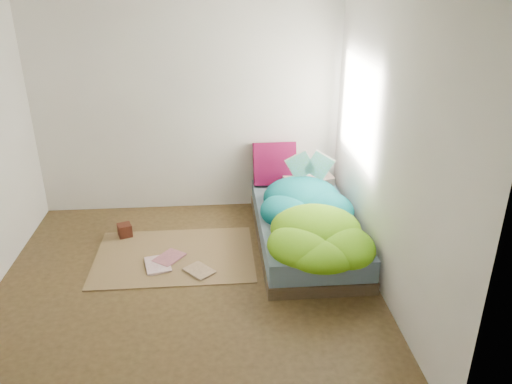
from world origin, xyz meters
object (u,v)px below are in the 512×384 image
wooden_box (125,230)px  floor_book_b (161,255)px  pillow_magenta (275,163)px  open_book (310,157)px  bed (305,229)px  floor_book_a (146,267)px

wooden_box → floor_book_b: size_ratio=0.46×
pillow_magenta → open_book: open_book is taller
pillow_magenta → floor_book_b: bearing=-141.9°
bed → pillow_magenta: 0.99m
floor_book_b → wooden_box: bearing=168.7°
open_book → wooden_box: size_ratio=3.10×
floor_book_b → pillow_magenta: bearing=75.4°
bed → pillow_magenta: size_ratio=4.01×
open_book → bed: bearing=-97.9°
floor_book_a → floor_book_b: size_ratio=1.09×
wooden_box → floor_book_b: 0.63m
pillow_magenta → wooden_box: pillow_magenta is taller
pillow_magenta → wooden_box: (-1.71, -0.57, -0.51)m
wooden_box → pillow_magenta: bearing=18.6°
open_book → floor_book_b: 1.90m
bed → floor_book_b: (-1.51, -0.18, -0.14)m
bed → open_book: 0.79m
bed → pillow_magenta: pillow_magenta is taller
pillow_magenta → open_book: size_ratio=1.16×
pillow_magenta → wooden_box: bearing=-162.4°
pillow_magenta → floor_book_a: 1.96m
floor_book_a → open_book: bearing=12.7°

